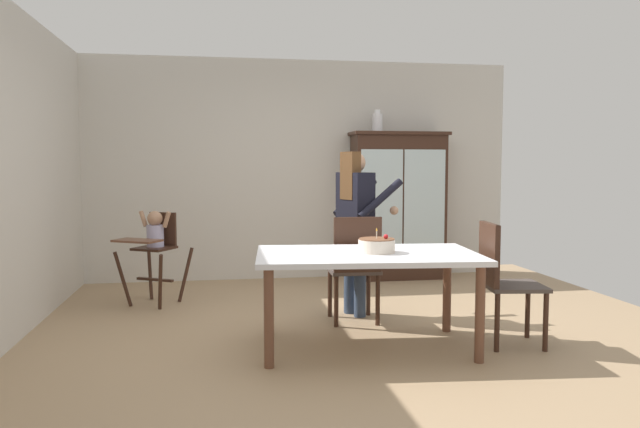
{
  "coord_description": "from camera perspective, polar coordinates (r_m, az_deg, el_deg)",
  "views": [
    {
      "loc": [
        -1.01,
        -4.93,
        1.4
      ],
      "look_at": [
        -0.07,
        0.7,
        0.95
      ],
      "focal_mm": 34.28,
      "sensor_mm": 36.0,
      "label": 1
    }
  ],
  "objects": [
    {
      "name": "china_cabinet",
      "position": [
        7.63,
        7.3,
        0.82
      ],
      "size": [
        1.19,
        0.48,
        1.81
      ],
      "color": "#382116",
      "rests_on": "ground_plane"
    },
    {
      "name": "ground_plane",
      "position": [
        5.22,
        2.09,
        -11.05
      ],
      "size": [
        6.24,
        6.24,
        0.0
      ],
      "primitive_type": "plane",
      "color": "tan"
    },
    {
      "name": "dining_table",
      "position": [
        4.69,
        4.42,
        -4.62
      ],
      "size": [
        1.76,
        1.15,
        0.74
      ],
      "color": "silver",
      "rests_on": "ground_plane"
    },
    {
      "name": "wall_left",
      "position": [
        5.18,
        -27.72,
        3.44
      ],
      "size": [
        0.06,
        5.32,
        2.7
      ],
      "primitive_type": "cube",
      "color": "beige",
      "rests_on": "ground_plane"
    },
    {
      "name": "high_chair_with_toddler",
      "position": [
        6.37,
        -15.2,
        -2.37
      ],
      "size": [
        0.78,
        0.84,
        0.95
      ],
      "rotation": [
        0.0,
        0.0,
        -0.52
      ],
      "color": "#382116",
      "rests_on": "ground_plane"
    },
    {
      "name": "dining_chair_right_end",
      "position": [
        4.98,
        16.55,
        -5.44
      ],
      "size": [
        0.5,
        0.5,
        0.96
      ],
      "rotation": [
        0.0,
        0.0,
        1.43
      ],
      "color": "#382116",
      "rests_on": "ground_plane"
    },
    {
      "name": "wall_back",
      "position": [
        7.62,
        -1.85,
        4.14
      ],
      "size": [
        5.32,
        0.06,
        2.7
      ],
      "primitive_type": "cube",
      "color": "beige",
      "rests_on": "ground_plane"
    },
    {
      "name": "adult_person",
      "position": [
        5.69,
        3.36,
        0.16
      ],
      "size": [
        0.63,
        0.62,
        1.53
      ],
      "rotation": [
        0.0,
        0.0,
        1.95
      ],
      "color": "#33425B",
      "rests_on": "ground_plane"
    },
    {
      "name": "dining_chair_far_side",
      "position": [
        5.41,
        3.32,
        -4.47
      ],
      "size": [
        0.45,
        0.45,
        0.96
      ],
      "rotation": [
        0.0,
        0.0,
        3.12
      ],
      "color": "#382116",
      "rests_on": "ground_plane"
    },
    {
      "name": "birthday_cake",
      "position": [
        4.68,
        5.31,
        -2.94
      ],
      "size": [
        0.28,
        0.28,
        0.19
      ],
      "color": "beige",
      "rests_on": "dining_table"
    },
    {
      "name": "ceramic_vase",
      "position": [
        7.56,
        5.36,
        8.54
      ],
      "size": [
        0.13,
        0.13,
        0.27
      ],
      "color": "white",
      "rests_on": "china_cabinet"
    }
  ]
}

